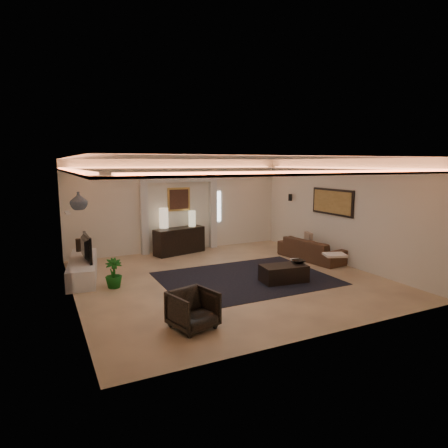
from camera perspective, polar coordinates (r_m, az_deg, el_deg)
name	(u,v)px	position (r m, az deg, el deg)	size (l,w,h in m)	color
floor	(227,279)	(9.51, 0.50, -8.05)	(7.00, 7.00, 0.00)	#D4B689
ceiling	(228,158)	(9.10, 0.53, 9.69)	(7.00, 7.00, 0.00)	white
wall_back	(179,205)	(12.40, -6.71, 2.74)	(7.00, 7.00, 0.00)	#EEE5CF
wall_front	(326,249)	(6.31, 14.84, -3.58)	(7.00, 7.00, 0.00)	#EEE5CF
wall_left	(70,231)	(8.27, -21.76, -0.97)	(7.00, 7.00, 0.00)	#EEE5CF
wall_right	(340,212)	(11.19, 16.79, 1.74)	(7.00, 7.00, 0.00)	#EEE5CF
cove_soffit	(228,170)	(9.10, 0.52, 7.93)	(7.00, 7.00, 0.04)	silver
daylight_slit	(217,207)	(12.90, -1.00, 2.59)	(0.25, 0.03, 1.00)	white
area_rug	(246,278)	(9.52, 3.22, -8.02)	(4.00, 3.00, 0.01)	black
pilaster_left	(144,219)	(12.02, -11.70, 0.73)	(0.22, 0.20, 2.20)	silver
pilaster_right	(213,215)	(12.77, -1.66, 1.40)	(0.22, 0.20, 2.20)	silver
alcove_header	(179,180)	(12.25, -6.62, 6.42)	(2.52, 0.20, 0.12)	silver
painting_frame	(179,199)	(12.35, -6.68, 3.65)	(0.74, 0.04, 0.74)	tan
painting_canvas	(179,199)	(12.33, -6.64, 3.64)	(0.62, 0.02, 0.62)	#4C2D1E
art_panel_frame	(332,202)	(11.36, 15.72, 3.16)	(0.04, 1.64, 0.74)	black
art_panel_gold	(332,202)	(11.34, 15.62, 3.16)	(0.02, 1.50, 0.62)	tan
wall_sconce	(290,197)	(12.78, 9.75, 3.89)	(0.12, 0.12, 0.22)	black
wall_niche	(67,213)	(9.63, -22.11, 1.54)	(0.10, 0.55, 0.04)	silver
console	(179,241)	(12.07, -6.61, -2.48)	(1.60, 0.50, 0.80)	black
lamp_left	(164,219)	(12.03, -8.89, 0.77)	(0.28, 0.28, 0.62)	beige
lamp_right	(192,217)	(12.26, -4.74, 1.00)	(0.22, 0.22, 0.49)	beige
media_ledge	(83,268)	(10.18, -20.11, -6.15)	(0.62, 2.47, 0.46)	silver
tv	(83,248)	(9.89, -20.16, -3.36)	(0.14, 1.10, 0.63)	black
figurine	(78,245)	(10.97, -20.72, -2.89)	(0.13, 0.13, 0.35)	black
ginger_jar	(79,201)	(9.97, -20.67, 3.22)	(0.41, 0.41, 0.43)	slate
plant	(114,273)	(9.10, -15.99, -7.03)	(0.37, 0.37, 0.67)	#135813
sofa	(312,249)	(11.55, 12.84, -3.66)	(0.81, 2.08, 0.61)	#442E21
throw_blanket	(335,255)	(9.92, 16.06, -4.41)	(0.51, 0.42, 0.06)	#FFEDC8
throw_pillow	(308,239)	(11.78, 12.36, -2.17)	(0.12, 0.39, 0.39)	tan
coffee_table	(284,273)	(9.32, 8.81, -7.21)	(1.07, 0.58, 0.40)	#2B221C
bowl	(298,261)	(9.52, 10.94, -5.41)	(0.30, 0.30, 0.07)	black
magazine	(295,259)	(9.79, 10.45, -5.13)	(0.23, 0.16, 0.03)	silver
armchair	(193,310)	(6.73, -4.59, -12.51)	(0.70, 0.72, 0.66)	black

